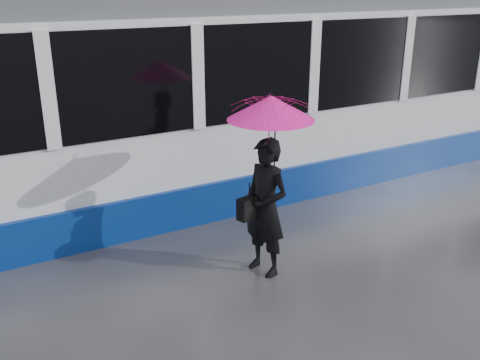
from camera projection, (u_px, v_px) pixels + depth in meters
ground at (147, 285)px, 6.45m from camera, size 90.00×90.00×0.00m
rails at (91, 212)px, 8.48m from camera, size 34.00×1.51×0.02m
woman at (266, 208)px, 6.49m from camera, size 0.56×0.72×1.73m
umbrella at (271, 125)px, 6.15m from camera, size 1.24×1.24×1.17m
handbag at (249, 208)px, 6.39m from camera, size 0.33×0.21×0.45m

